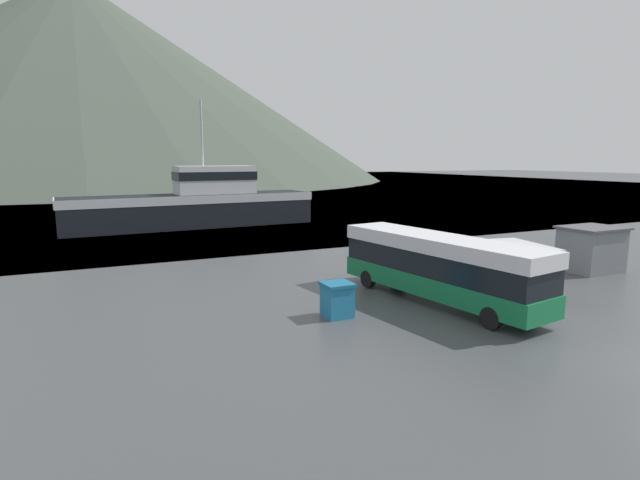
# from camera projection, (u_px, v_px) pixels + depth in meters

# --- Properties ---
(water_surface) EXTENTS (240.00, 240.00, 0.00)m
(water_surface) POSITION_uv_depth(u_px,v_px,m) (148.00, 181.00, 144.01)
(water_surface) COLOR slate
(water_surface) RESTS_ON ground
(hill_backdrop) EXTENTS (183.95, 183.95, 59.90)m
(hill_backdrop) POSITION_uv_depth(u_px,v_px,m) (77.00, 80.00, 151.21)
(hill_backdrop) COLOR #424C42
(hill_backdrop) RESTS_ON ground
(tour_bus) EXTENTS (3.93, 11.07, 3.07)m
(tour_bus) POSITION_uv_depth(u_px,v_px,m) (439.00, 265.00, 22.76)
(tour_bus) COLOR #146B3D
(tour_bus) RESTS_ON ground
(delivery_van) EXTENTS (2.96, 5.83, 2.30)m
(delivery_van) POSITION_uv_depth(u_px,v_px,m) (513.00, 263.00, 25.63)
(delivery_van) COLOR silver
(delivery_van) RESTS_ON ground
(fishing_boat) EXTENTS (23.70, 5.61, 11.97)m
(fishing_boat) POSITION_uv_depth(u_px,v_px,m) (196.00, 203.00, 48.05)
(fishing_boat) COLOR black
(fishing_boat) RESTS_ON water_surface
(storage_bin) EXTENTS (1.21, 1.20, 1.46)m
(storage_bin) POSITION_uv_depth(u_px,v_px,m) (337.00, 299.00, 20.78)
(storage_bin) COLOR teal
(storage_bin) RESTS_ON ground
(dock_kiosk) EXTENTS (3.42, 2.68, 2.62)m
(dock_kiosk) POSITION_uv_depth(u_px,v_px,m) (591.00, 249.00, 29.12)
(dock_kiosk) COLOR slate
(dock_kiosk) RESTS_ON ground
(small_boat) EXTENTS (4.79, 7.98, 0.73)m
(small_boat) POSITION_uv_depth(u_px,v_px,m) (183.00, 219.00, 50.89)
(small_boat) COLOR maroon
(small_boat) RESTS_ON water_surface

